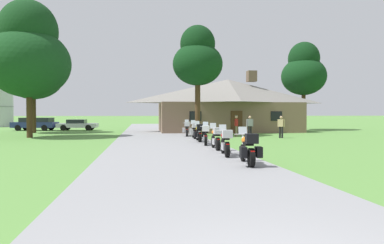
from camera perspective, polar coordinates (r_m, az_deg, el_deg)
The scene contains 19 objects.
ground_plane at distance 23.24m, azimuth -4.67°, elevation -3.18°, with size 500.00×500.00×0.00m, color #56893D.
asphalt_driveway at distance 21.25m, azimuth -4.35°, elevation -3.53°, with size 6.40×80.00×0.06m, color gray.
motorcycle_orange_nearest_to_camera at distance 12.31m, azimuth 9.19°, elevation -4.43°, with size 0.84×2.08×1.30m.
motorcycle_red_second_in_row at distance 14.91m, azimuth 5.48°, elevation -3.36°, with size 0.70×2.08×1.30m.
motorcycle_orange_third_in_row at distance 17.49m, azimuth 3.94°, elevation -2.66°, with size 0.66×2.08×1.30m.
motorcycle_blue_fourth_in_row at distance 20.07m, azimuth 2.25°, elevation -2.13°, with size 0.81×2.07×1.30m.
motorcycle_yellow_fifth_in_row at distance 22.36m, azimuth 1.15°, elevation -1.80°, with size 0.74×2.08×1.30m.
motorcycle_white_sixth_in_row at distance 25.01m, azimuth 0.39°, elevation -1.46°, with size 0.77×2.08×1.30m.
motorcycle_black_farthest_in_row at distance 27.65m, azimuth -0.84°, elevation -1.18°, with size 0.87×2.08×1.30m.
stone_lodge at distance 35.75m, azimuth 5.90°, elevation 2.82°, with size 14.62×6.94×6.23m.
bystander_red_shirt_near_lodge at distance 28.08m, azimuth 7.25°, elevation -0.46°, with size 0.25×0.55×1.69m.
bystander_tan_shirt_beside_signpost at distance 27.11m, azimuth 14.36°, elevation -0.60°, with size 0.44×0.40×1.67m.
bystander_gray_shirt_by_tree at distance 27.73m, azimuth 9.42°, elevation -0.53°, with size 0.55×0.23×1.67m.
tree_by_lodge_front at distance 29.04m, azimuth 0.93°, elevation 10.31°, with size 4.10×4.10×9.08m.
tree_right_of_lodge at distance 41.29m, azimuth 17.79°, elevation 7.91°, with size 4.93×4.93×9.84m.
tree_left_far at distance 36.85m, azimuth -24.54°, elevation 8.25°, with size 5.73×5.73×10.09m.
tree_left_near at distance 29.84m, azimuth -25.12°, elevation 10.10°, with size 6.20×6.20×10.50m.
parked_navy_suv_far_left at distance 41.62m, azimuth -24.20°, elevation -0.21°, with size 4.83×2.54×1.40m.
parked_silver_sedan_far_left at distance 40.21m, azimuth -18.20°, elevation -0.40°, with size 4.28×2.06×1.20m.
Camera 1 is at (-1.39, -3.13, 1.85)m, focal length 32.64 mm.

